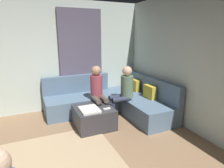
# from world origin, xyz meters

# --- Properties ---
(wall_left) EXTENTS (0.12, 6.00, 2.70)m
(wall_left) POSITION_xyz_m (-2.94, 0.00, 1.35)
(wall_left) COLOR silver
(wall_left) RESTS_ON ground_plane
(curtain_panel) EXTENTS (0.06, 1.10, 2.50)m
(curtain_panel) POSITION_xyz_m (-2.84, 1.30, 1.25)
(curtain_panel) COLOR #595166
(curtain_panel) RESTS_ON ground_plane
(sectional_couch) EXTENTS (2.10, 2.55, 0.87)m
(sectional_couch) POSITION_xyz_m (-2.08, 1.88, 0.28)
(sectional_couch) COLOR slate
(sectional_couch) RESTS_ON ground_plane
(ottoman) EXTENTS (0.76, 0.76, 0.42)m
(ottoman) POSITION_xyz_m (-1.52, 1.16, 0.21)
(ottoman) COLOR #333338
(ottoman) RESTS_ON ground_plane
(folded_blanket) EXTENTS (0.44, 0.36, 0.04)m
(folded_blanket) POSITION_xyz_m (-1.42, 1.04, 0.44)
(folded_blanket) COLOR white
(folded_blanket) RESTS_ON ottoman
(coffee_mug) EXTENTS (0.08, 0.08, 0.10)m
(coffee_mug) POSITION_xyz_m (-1.74, 1.34, 0.47)
(coffee_mug) COLOR #334C72
(coffee_mug) RESTS_ON ottoman
(game_remote) EXTENTS (0.05, 0.15, 0.02)m
(game_remote) POSITION_xyz_m (-1.34, 1.38, 0.43)
(game_remote) COLOR white
(game_remote) RESTS_ON ottoman
(person_on_couch_back) EXTENTS (0.30, 0.60, 1.20)m
(person_on_couch_back) POSITION_xyz_m (-1.69, 1.93, 0.66)
(person_on_couch_back) COLOR #2D3347
(person_on_couch_back) RESTS_ON ground_plane
(person_on_couch_side) EXTENTS (0.60, 0.30, 1.20)m
(person_on_couch_side) POSITION_xyz_m (-1.93, 1.42, 0.66)
(person_on_couch_side) COLOR brown
(person_on_couch_side) RESTS_ON ground_plane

